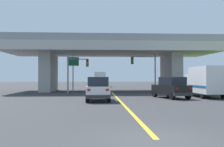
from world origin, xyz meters
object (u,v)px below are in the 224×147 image
semi_truck_distant (100,79)px  traffic_signal_farside (75,68)px  suv_crossing (171,88)px  box_truck (205,81)px  traffic_signal_nearside (147,66)px  suv_lead (98,89)px  highway_sign (73,65)px

semi_truck_distant → traffic_signal_farside: bearing=-97.8°
traffic_signal_farside → suv_crossing: bearing=-40.5°
suv_crossing → box_truck: bearing=2.8°
box_truck → traffic_signal_nearside: traffic_signal_nearside is taller
suv_lead → traffic_signal_farside: traffic_signal_farside is taller
traffic_signal_nearside → highway_sign: size_ratio=1.11×
suv_lead → suv_crossing: size_ratio=0.88×
suv_crossing → semi_truck_distant: semi_truck_distant is taller
box_truck → suv_crossing: bearing=-163.2°
box_truck → highway_sign: 17.44m
traffic_signal_farside → box_truck: bearing=-28.0°
suv_lead → semi_truck_distant: size_ratio=0.63×
box_truck → semi_truck_distant: 32.98m
traffic_signal_farside → semi_truck_distant: bearing=82.2°
box_truck → semi_truck_distant: (-10.28, 31.34, 0.03)m
suv_lead → traffic_signal_nearside: traffic_signal_nearside is taller
suv_lead → box_truck: size_ratio=0.65×
semi_truck_distant → box_truck: bearing=-71.8°
traffic_signal_farside → highway_sign: traffic_signal_farside is taller
traffic_signal_farside → highway_sign: 2.89m
traffic_signal_nearside → traffic_signal_farside: size_ratio=1.09×
suv_crossing → highway_sign: bearing=118.8°
suv_lead → box_truck: bearing=18.7°
highway_sign → semi_truck_distant: 21.75m
suv_crossing → traffic_signal_nearside: size_ratio=0.89×
box_truck → traffic_signal_farside: bearing=152.0°
suv_lead → traffic_signal_nearside: 13.30m
suv_lead → highway_sign: size_ratio=0.87×
traffic_signal_nearside → semi_truck_distant: bearing=104.1°
highway_sign → semi_truck_distant: (3.85, 21.31, -2.00)m
suv_lead → highway_sign: 14.31m
suv_crossing → suv_lead: bearing=-174.3°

